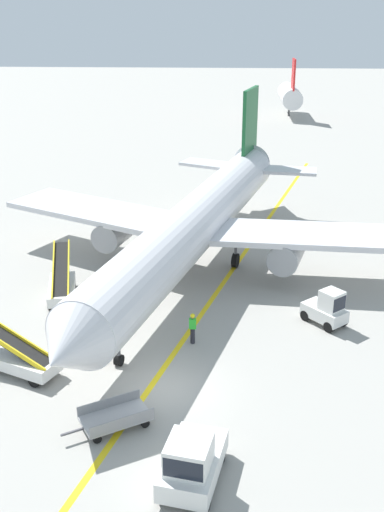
{
  "coord_description": "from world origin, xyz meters",
  "views": [
    {
      "loc": [
        2.31,
        -23.9,
        16.35
      ],
      "look_at": [
        0.58,
        9.92,
        2.5
      ],
      "focal_mm": 43.63,
      "sensor_mm": 36.0,
      "label": 1
    }
  ],
  "objects_px": {
    "pushback_tug": "(192,462)",
    "baggage_cart_empty_trailing": "(116,417)",
    "safety_cone_nose_left": "(118,241)",
    "belt_loader_forward_hold": "(62,286)",
    "baggage_tug_near_wing": "(327,309)",
    "airliner": "(197,222)",
    "ground_crew_marshaller": "(193,327)",
    "belt_loader_aft_hold": "(18,358)"
  },
  "relations": [
    {
      "from": "baggage_cart_empty_trailing",
      "to": "ground_crew_marshaller",
      "type": "distance_m",
      "value": 7.59
    },
    {
      "from": "airliner",
      "to": "ground_crew_marshaller",
      "type": "relative_size",
      "value": 20.43
    },
    {
      "from": "airliner",
      "to": "baggage_tug_near_wing",
      "type": "relative_size",
      "value": 13.02
    },
    {
      "from": "baggage_tug_near_wing",
      "to": "belt_loader_aft_hold",
      "type": "height_order",
      "value": "belt_loader_aft_hold"
    },
    {
      "from": "airliner",
      "to": "safety_cone_nose_left",
      "type": "height_order",
      "value": "airliner"
    },
    {
      "from": "airliner",
      "to": "belt_loader_forward_hold",
      "type": "relative_size",
      "value": 6.74
    },
    {
      "from": "baggage_tug_near_wing",
      "to": "belt_loader_forward_hold",
      "type": "bearing_deg",
      "value": 170.45
    },
    {
      "from": "baggage_tug_near_wing",
      "to": "airliner",
      "type": "bearing_deg",
      "value": 136.81
    },
    {
      "from": "baggage_cart_empty_trailing",
      "to": "ground_crew_marshaller",
      "type": "relative_size",
      "value": 2.14
    },
    {
      "from": "ground_crew_marshaller",
      "to": "belt_loader_forward_hold",
      "type": "bearing_deg",
      "value": 148.37
    },
    {
      "from": "belt_loader_forward_hold",
      "to": "baggage_cart_empty_trailing",
      "type": "relative_size",
      "value": 1.42
    },
    {
      "from": "baggage_tug_near_wing",
      "to": "safety_cone_nose_left",
      "type": "distance_m",
      "value": 17.59
    },
    {
      "from": "baggage_cart_empty_trailing",
      "to": "pushback_tug",
      "type": "bearing_deg",
      "value": -43.2
    },
    {
      "from": "airliner",
      "to": "ground_crew_marshaller",
      "type": "height_order",
      "value": "airliner"
    },
    {
      "from": "airliner",
      "to": "ground_crew_marshaller",
      "type": "xyz_separation_m",
      "value": [
        0.18,
        -9.29,
        -2.51
      ]
    },
    {
      "from": "pushback_tug",
      "to": "ground_crew_marshaller",
      "type": "height_order",
      "value": "pushback_tug"
    },
    {
      "from": "baggage_tug_near_wing",
      "to": "baggage_cart_empty_trailing",
      "type": "relative_size",
      "value": 0.73
    },
    {
      "from": "airliner",
      "to": "baggage_tug_near_wing",
      "type": "xyz_separation_m",
      "value": [
        7.36,
        -6.91,
        -2.49
      ]
    },
    {
      "from": "baggage_tug_near_wing",
      "to": "belt_loader_aft_hold",
      "type": "bearing_deg",
      "value": -160.12
    },
    {
      "from": "airliner",
      "to": "belt_loader_aft_hold",
      "type": "bearing_deg",
      "value": -122.51
    },
    {
      "from": "belt_loader_forward_hold",
      "to": "baggage_cart_empty_trailing",
      "type": "bearing_deg",
      "value": -66.53
    },
    {
      "from": "baggage_tug_near_wing",
      "to": "safety_cone_nose_left",
      "type": "bearing_deg",
      "value": 139.24
    },
    {
      "from": "pushback_tug",
      "to": "baggage_cart_empty_trailing",
      "type": "distance_m",
      "value": 4.58
    },
    {
      "from": "airliner",
      "to": "ground_crew_marshaller",
      "type": "bearing_deg",
      "value": -88.9
    },
    {
      "from": "belt_loader_forward_hold",
      "to": "baggage_tug_near_wing",
      "type": "bearing_deg",
      "value": -9.55
    },
    {
      "from": "safety_cone_nose_left",
      "to": "belt_loader_forward_hold",
      "type": "bearing_deg",
      "value": -102.0
    },
    {
      "from": "baggage_cart_empty_trailing",
      "to": "belt_loader_forward_hold",
      "type": "bearing_deg",
      "value": 113.47
    },
    {
      "from": "pushback_tug",
      "to": "ground_crew_marshaller",
      "type": "distance_m",
      "value": 10.15
    },
    {
      "from": "airliner",
      "to": "safety_cone_nose_left",
      "type": "xyz_separation_m",
      "value": [
        -5.96,
        4.57,
        -3.2
      ]
    },
    {
      "from": "airliner",
      "to": "pushback_tug",
      "type": "distance_m",
      "value": 19.6
    },
    {
      "from": "belt_loader_forward_hold",
      "to": "belt_loader_aft_hold",
      "type": "xyz_separation_m",
      "value": [
        -0.07,
        -8.08,
        0.0
      ]
    },
    {
      "from": "baggage_tug_near_wing",
      "to": "baggage_cart_empty_trailing",
      "type": "height_order",
      "value": "baggage_tug_near_wing"
    },
    {
      "from": "belt_loader_aft_hold",
      "to": "baggage_cart_empty_trailing",
      "type": "bearing_deg",
      "value": -36.45
    },
    {
      "from": "airliner",
      "to": "baggage_cart_empty_trailing",
      "type": "bearing_deg",
      "value": -99.24
    },
    {
      "from": "baggage_tug_near_wing",
      "to": "baggage_cart_empty_trailing",
      "type": "bearing_deg",
      "value": -136.77
    },
    {
      "from": "belt_loader_aft_hold",
      "to": "safety_cone_nose_left",
      "type": "xyz_separation_m",
      "value": [
        1.96,
        17.0,
        -0.56
      ]
    },
    {
      "from": "ground_crew_marshaller",
      "to": "safety_cone_nose_left",
      "type": "xyz_separation_m",
      "value": [
        -6.14,
        13.86,
        -0.69
      ]
    },
    {
      "from": "belt_loader_forward_hold",
      "to": "baggage_cart_empty_trailing",
      "type": "xyz_separation_m",
      "value": [
        5.2,
        -11.97,
        -0.31
      ]
    },
    {
      "from": "ground_crew_marshaller",
      "to": "baggage_tug_near_wing",
      "type": "bearing_deg",
      "value": 18.4
    },
    {
      "from": "baggage_tug_near_wing",
      "to": "belt_loader_aft_hold",
      "type": "distance_m",
      "value": 16.25
    },
    {
      "from": "baggage_tug_near_wing",
      "to": "belt_loader_forward_hold",
      "type": "xyz_separation_m",
      "value": [
        -15.21,
        2.56,
        -0.15
      ]
    },
    {
      "from": "belt_loader_aft_hold",
      "to": "baggage_cart_empty_trailing",
      "type": "xyz_separation_m",
      "value": [
        5.27,
        -3.89,
        -0.31
      ]
    }
  ]
}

